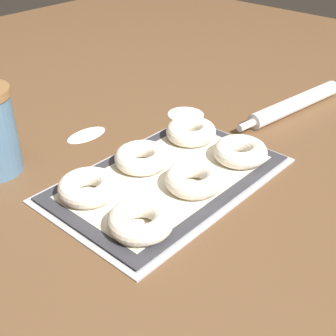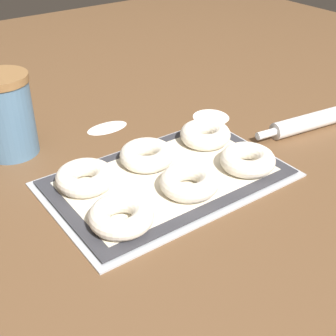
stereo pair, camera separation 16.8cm
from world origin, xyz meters
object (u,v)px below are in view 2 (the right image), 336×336
(bagel_back_center, at_px, (147,155))
(rolling_pin, at_px, (328,117))
(bagel_back_left, at_px, (85,177))
(bagel_back_right, at_px, (205,134))
(bagel_front_right, at_px, (247,160))
(baking_tray, at_px, (168,179))
(bagel_front_left, at_px, (121,216))
(bagel_front_center, at_px, (189,182))
(flour_canister, at_px, (6,115))

(bagel_back_center, relative_size, rolling_pin, 0.27)
(bagel_back_left, height_order, bagel_back_right, same)
(bagel_front_right, bearing_deg, bagel_back_right, 90.06)
(baking_tray, relative_size, bagel_front_left, 4.21)
(bagel_front_center, relative_size, rolling_pin, 0.27)
(bagel_front_center, height_order, bagel_back_center, same)
(bagel_back_left, xyz_separation_m, flour_canister, (-0.06, 0.23, 0.06))
(bagel_back_right, height_order, rolling_pin, bagel_back_right)
(bagel_front_right, relative_size, bagel_back_right, 1.00)
(bagel_front_center, bearing_deg, bagel_back_right, 41.41)
(flour_canister, xyz_separation_m, rolling_pin, (0.68, -0.32, -0.07))
(bagel_back_center, bearing_deg, bagel_back_right, -0.37)
(baking_tray, distance_m, rolling_pin, 0.47)
(baking_tray, bearing_deg, bagel_back_center, 95.31)
(baking_tray, distance_m, bagel_front_center, 0.07)
(bagel_front_left, bearing_deg, bagel_front_right, 1.52)
(bagel_back_right, distance_m, rolling_pin, 0.33)
(bagel_back_center, height_order, bagel_back_right, same)
(baking_tray, height_order, rolling_pin, rolling_pin)
(bagel_front_left, xyz_separation_m, bagel_front_right, (0.31, 0.01, 0.00))
(baking_tray, distance_m, bagel_back_left, 0.17)
(flour_canister, bearing_deg, baking_tray, -54.18)
(bagel_front_center, height_order, flour_canister, flour_canister)
(bagel_back_left, bearing_deg, baking_tray, -23.71)
(bagel_front_right, xyz_separation_m, rolling_pin, (0.32, 0.04, -0.01))
(baking_tray, xyz_separation_m, bagel_back_center, (-0.01, 0.07, 0.03))
(bagel_front_right, bearing_deg, baking_tray, 155.28)
(baking_tray, relative_size, rolling_pin, 1.12)
(bagel_back_center, relative_size, flour_canister, 0.63)
(bagel_front_right, xyz_separation_m, bagel_back_center, (-0.16, 0.14, 0.00))
(bagel_front_right, xyz_separation_m, flour_canister, (-0.37, 0.37, 0.06))
(baking_tray, xyz_separation_m, bagel_front_center, (0.00, -0.06, 0.03))
(flour_canister, bearing_deg, rolling_pin, -25.36)
(bagel_front_center, bearing_deg, bagel_back_center, 94.33)
(bagel_back_right, bearing_deg, bagel_front_right, -89.94)
(baking_tray, xyz_separation_m, bagel_front_left, (-0.16, -0.08, 0.03))
(rolling_pin, bearing_deg, bagel_back_right, 163.58)
(bagel_front_center, bearing_deg, bagel_back_left, 139.84)
(rolling_pin, bearing_deg, bagel_front_center, -175.40)
(bagel_front_left, relative_size, rolling_pin, 0.27)
(bagel_front_right, bearing_deg, rolling_pin, 7.74)
(flour_canister, bearing_deg, bagel_front_center, -58.89)
(bagel_back_right, bearing_deg, baking_tray, -156.41)
(baking_tray, xyz_separation_m, rolling_pin, (0.47, -0.03, 0.02))
(baking_tray, xyz_separation_m, bagel_back_right, (0.15, 0.07, 0.03))
(bagel_front_right, height_order, bagel_back_center, same)
(bagel_front_left, bearing_deg, bagel_back_right, 25.13)
(baking_tray, distance_m, bagel_front_left, 0.18)
(bagel_back_center, relative_size, bagel_back_right, 1.00)
(bagel_front_left, relative_size, bagel_back_center, 1.00)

